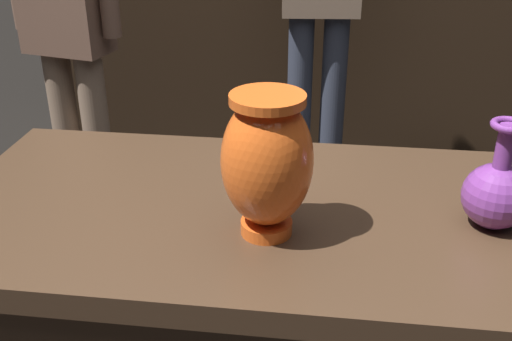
% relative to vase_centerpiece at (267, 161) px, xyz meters
% --- Properties ---
extents(back_display_shelf, '(2.60, 0.40, 0.99)m').
position_rel_vase_centerpiece_xyz_m(back_display_shelf, '(-0.05, 2.30, -0.45)').
color(back_display_shelf, black).
rests_on(back_display_shelf, ground_plane).
extents(vase_centerpiece, '(0.16, 0.16, 0.26)m').
position_rel_vase_centerpiece_xyz_m(vase_centerpiece, '(0.00, 0.00, 0.00)').
color(vase_centerpiece, '#E55B1E').
rests_on(vase_centerpiece, display_plinth).
extents(vase_tall_behind, '(0.12, 0.12, 0.21)m').
position_rel_vase_centerpiece_xyz_m(vase_tall_behind, '(0.41, 0.08, -0.07)').
color(vase_tall_behind, '#7A388E').
rests_on(vase_tall_behind, display_plinth).
extents(visitor_near_left, '(0.46, 0.25, 1.54)m').
position_rel_vase_centerpiece_xyz_m(visitor_near_left, '(-0.91, 1.27, -0.04)').
color(visitor_near_left, '#846B56').
rests_on(visitor_near_left, ground_plane).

